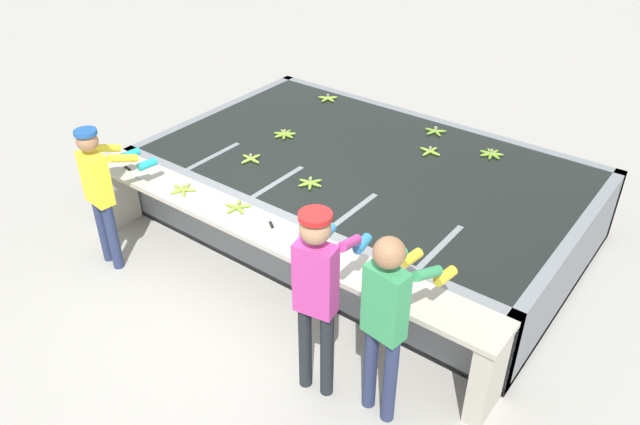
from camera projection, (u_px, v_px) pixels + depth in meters
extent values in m
plane|color=#A3A099|center=(255.00, 310.00, 6.14)|extent=(80.00, 80.00, 0.00)
cube|color=gray|center=(364.00, 221.00, 7.42)|extent=(4.80, 2.98, 0.06)
cube|color=gray|center=(286.00, 251.00, 6.25)|extent=(4.80, 0.12, 0.85)
cube|color=gray|center=(426.00, 148.00, 8.17)|extent=(4.80, 0.12, 0.85)
cube|color=gray|center=(221.00, 138.00, 8.40)|extent=(0.12, 2.98, 0.85)
cube|color=gray|center=(567.00, 268.00, 6.02)|extent=(0.12, 2.98, 0.85)
cube|color=black|center=(366.00, 190.00, 7.20)|extent=(4.56, 2.74, 0.78)
cube|color=gray|center=(217.00, 188.00, 7.29)|extent=(0.06, 0.80, 0.85)
cube|color=gray|center=(280.00, 215.00, 6.80)|extent=(0.06, 0.80, 0.85)
cube|color=gray|center=(352.00, 246.00, 6.32)|extent=(0.06, 0.80, 0.85)
cube|color=gray|center=(436.00, 283.00, 5.83)|extent=(0.06, 0.80, 0.85)
cube|color=#B7B2A3|center=(266.00, 231.00, 5.85)|extent=(4.80, 0.45, 0.05)
cube|color=#B7B2A3|center=(119.00, 193.00, 7.25)|extent=(0.16, 0.41, 0.80)
cube|color=#B7B2A3|center=(488.00, 375.00, 4.91)|extent=(0.16, 0.41, 0.80)
cylinder|color=navy|center=(103.00, 229.00, 6.64)|extent=(0.11, 0.11, 0.78)
cylinder|color=navy|center=(113.00, 237.00, 6.52)|extent=(0.11, 0.11, 0.78)
cube|color=yellow|center=(96.00, 178.00, 6.22)|extent=(0.34, 0.21, 0.55)
sphere|color=#9E704C|center=(87.00, 141.00, 5.99)|extent=(0.21, 0.21, 0.21)
cylinder|color=#1E5199|center=(85.00, 132.00, 5.94)|extent=(0.22, 0.22, 0.04)
cylinder|color=yellow|center=(106.00, 148.00, 6.36)|extent=(0.12, 0.32, 0.18)
cylinder|color=#1EA3AD|center=(130.00, 154.00, 6.60)|extent=(0.11, 0.21, 0.08)
cylinder|color=yellow|center=(123.00, 158.00, 6.17)|extent=(0.12, 0.32, 0.18)
cylinder|color=#1EA3AD|center=(147.00, 164.00, 6.41)|extent=(0.11, 0.21, 0.08)
cylinder|color=#1E2328|center=(305.00, 346.00, 5.12)|extent=(0.11, 0.11, 0.87)
cylinder|color=#1E2328|center=(327.00, 354.00, 5.05)|extent=(0.11, 0.11, 0.87)
cube|color=#BC388E|center=(316.00, 279.00, 4.68)|extent=(0.34, 0.22, 0.62)
sphere|color=tan|center=(315.00, 229.00, 4.43)|extent=(0.24, 0.24, 0.24)
cylinder|color=red|center=(315.00, 216.00, 4.37)|extent=(0.25, 0.25, 0.04)
cylinder|color=#BC388E|center=(312.00, 232.00, 4.81)|extent=(0.13, 0.32, 0.18)
cylinder|color=teal|center=(327.00, 233.00, 5.08)|extent=(0.12, 0.21, 0.08)
cylinder|color=#BC388E|center=(350.00, 243.00, 4.68)|extent=(0.13, 0.32, 0.18)
cylinder|color=teal|center=(362.00, 244.00, 4.96)|extent=(0.12, 0.21, 0.08)
cylinder|color=navy|center=(370.00, 367.00, 4.94)|extent=(0.11, 0.11, 0.86)
cylinder|color=navy|center=(390.00, 381.00, 4.82)|extent=(0.11, 0.11, 0.86)
cube|color=#38995B|center=(385.00, 303.00, 4.49)|extent=(0.34, 0.21, 0.61)
sphere|color=#9E704C|center=(389.00, 253.00, 4.24)|extent=(0.23, 0.23, 0.23)
cylinder|color=#38995B|center=(392.00, 254.00, 4.61)|extent=(0.12, 0.32, 0.18)
cylinder|color=gold|center=(411.00, 258.00, 4.85)|extent=(0.11, 0.21, 0.08)
cylinder|color=#38995B|center=(427.00, 273.00, 4.42)|extent=(0.12, 0.32, 0.18)
cylinder|color=gold|center=(445.00, 276.00, 4.66)|extent=(0.11, 0.21, 0.08)
ellipsoid|color=#7FAD33|center=(310.00, 186.00, 6.47)|extent=(0.13, 0.16, 0.04)
ellipsoid|color=#7FAD33|center=(315.00, 184.00, 6.49)|extent=(0.17, 0.05, 0.04)
ellipsoid|color=#7FAD33|center=(315.00, 182.00, 6.54)|extent=(0.10, 0.17, 0.04)
ellipsoid|color=#7FAD33|center=(310.00, 180.00, 6.56)|extent=(0.13, 0.16, 0.04)
ellipsoid|color=#7FAD33|center=(306.00, 182.00, 6.54)|extent=(0.17, 0.05, 0.04)
ellipsoid|color=#7FAD33|center=(306.00, 184.00, 6.49)|extent=(0.10, 0.17, 0.04)
cylinder|color=tan|center=(310.00, 180.00, 6.50)|extent=(0.03, 0.03, 0.04)
ellipsoid|color=#93BC3D|center=(254.00, 161.00, 6.93)|extent=(0.17, 0.06, 0.04)
ellipsoid|color=#93BC3D|center=(255.00, 157.00, 7.00)|extent=(0.06, 0.17, 0.04)
ellipsoid|color=#93BC3D|center=(248.00, 157.00, 7.00)|extent=(0.17, 0.06, 0.04)
ellipsoid|color=#93BC3D|center=(247.00, 161.00, 6.93)|extent=(0.06, 0.17, 0.04)
cylinder|color=tan|center=(251.00, 156.00, 6.95)|extent=(0.03, 0.03, 0.04)
ellipsoid|color=#8CB738|center=(426.00, 150.00, 7.15)|extent=(0.17, 0.05, 0.04)
ellipsoid|color=#8CB738|center=(427.00, 153.00, 7.09)|extent=(0.05, 0.17, 0.04)
ellipsoid|color=#8CB738|center=(434.00, 153.00, 7.09)|extent=(0.17, 0.05, 0.04)
ellipsoid|color=#8CB738|center=(433.00, 150.00, 7.15)|extent=(0.05, 0.17, 0.04)
cylinder|color=tan|center=(430.00, 149.00, 7.10)|extent=(0.03, 0.03, 0.04)
ellipsoid|color=#7FAD33|center=(289.00, 134.00, 7.50)|extent=(0.14, 0.15, 0.04)
ellipsoid|color=#7FAD33|center=(287.00, 133.00, 7.54)|extent=(0.06, 0.17, 0.04)
ellipsoid|color=#7FAD33|center=(283.00, 132.00, 7.54)|extent=(0.16, 0.12, 0.04)
ellipsoid|color=#7FAD33|center=(280.00, 134.00, 7.51)|extent=(0.17, 0.09, 0.04)
ellipsoid|color=#7FAD33|center=(281.00, 135.00, 7.47)|extent=(0.09, 0.17, 0.04)
ellipsoid|color=#7FAD33|center=(284.00, 136.00, 7.45)|extent=(0.12, 0.16, 0.04)
ellipsoid|color=#7FAD33|center=(288.00, 136.00, 7.47)|extent=(0.17, 0.05, 0.04)
cylinder|color=tan|center=(285.00, 132.00, 7.48)|extent=(0.03, 0.03, 0.04)
ellipsoid|color=#75A333|center=(490.00, 152.00, 7.11)|extent=(0.14, 0.15, 0.04)
ellipsoid|color=#75A333|center=(487.00, 153.00, 7.09)|extent=(0.17, 0.04, 0.04)
ellipsoid|color=#75A333|center=(487.00, 155.00, 7.05)|extent=(0.13, 0.16, 0.04)
ellipsoid|color=#75A333|center=(490.00, 156.00, 7.02)|extent=(0.08, 0.17, 0.04)
ellipsoid|color=#75A333|center=(495.00, 156.00, 7.03)|extent=(0.17, 0.10, 0.04)
ellipsoid|color=#75A333|center=(496.00, 154.00, 7.06)|extent=(0.17, 0.11, 0.04)
ellipsoid|color=#75A333|center=(494.00, 152.00, 7.10)|extent=(0.07, 0.17, 0.04)
cylinder|color=tan|center=(492.00, 151.00, 7.05)|extent=(0.03, 0.03, 0.04)
ellipsoid|color=#75A333|center=(436.00, 129.00, 7.61)|extent=(0.09, 0.17, 0.04)
ellipsoid|color=#75A333|center=(431.00, 130.00, 7.60)|extent=(0.17, 0.04, 0.04)
ellipsoid|color=#75A333|center=(432.00, 132.00, 7.54)|extent=(0.08, 0.17, 0.04)
ellipsoid|color=#75A333|center=(437.00, 133.00, 7.52)|extent=(0.16, 0.13, 0.04)
ellipsoid|color=#75A333|center=(440.00, 131.00, 7.57)|extent=(0.16, 0.13, 0.04)
cylinder|color=tan|center=(435.00, 129.00, 7.55)|extent=(0.03, 0.03, 0.04)
ellipsoid|color=#93BC3D|center=(324.00, 98.00, 8.45)|extent=(0.17, 0.09, 0.04)
ellipsoid|color=#93BC3D|center=(325.00, 100.00, 8.40)|extent=(0.04, 0.17, 0.04)
ellipsoid|color=#93BC3D|center=(330.00, 100.00, 8.40)|extent=(0.17, 0.08, 0.04)
ellipsoid|color=#93BC3D|center=(332.00, 98.00, 8.45)|extent=(0.13, 0.16, 0.04)
ellipsoid|color=#93BC3D|center=(328.00, 97.00, 8.48)|extent=(0.13, 0.16, 0.04)
cylinder|color=tan|center=(328.00, 96.00, 8.42)|extent=(0.03, 0.03, 0.04)
ellipsoid|color=#7FAD33|center=(240.00, 210.00, 6.07)|extent=(0.17, 0.10, 0.04)
ellipsoid|color=#7FAD33|center=(243.00, 206.00, 6.12)|extent=(0.14, 0.15, 0.04)
ellipsoid|color=#7FAD33|center=(238.00, 204.00, 6.16)|extent=(0.12, 0.16, 0.04)
ellipsoid|color=#7FAD33|center=(232.00, 206.00, 6.13)|extent=(0.17, 0.08, 0.04)
ellipsoid|color=#7FAD33|center=(233.00, 209.00, 6.08)|extent=(0.05, 0.17, 0.04)
cylinder|color=tan|center=(237.00, 204.00, 6.09)|extent=(0.03, 0.03, 0.04)
ellipsoid|color=#8CB738|center=(186.00, 187.00, 6.44)|extent=(0.08, 0.17, 0.04)
ellipsoid|color=#8CB738|center=(179.00, 188.00, 6.42)|extent=(0.17, 0.04, 0.04)
ellipsoid|color=#8CB738|center=(178.00, 191.00, 6.37)|extent=(0.09, 0.17, 0.04)
ellipsoid|color=#8CB738|center=(183.00, 192.00, 6.35)|extent=(0.16, 0.13, 0.04)
ellipsoid|color=#8CB738|center=(188.00, 190.00, 6.39)|extent=(0.16, 0.12, 0.04)
cylinder|color=tan|center=(183.00, 187.00, 6.37)|extent=(0.03, 0.03, 0.04)
cube|color=silver|center=(277.00, 236.00, 5.71)|extent=(0.18, 0.14, 0.00)
cube|color=black|center=(271.00, 225.00, 5.87)|extent=(0.10, 0.08, 0.02)
cube|color=silver|center=(136.00, 175.00, 6.67)|extent=(0.20, 0.07, 0.00)
cube|color=black|center=(127.00, 168.00, 6.79)|extent=(0.10, 0.04, 0.02)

